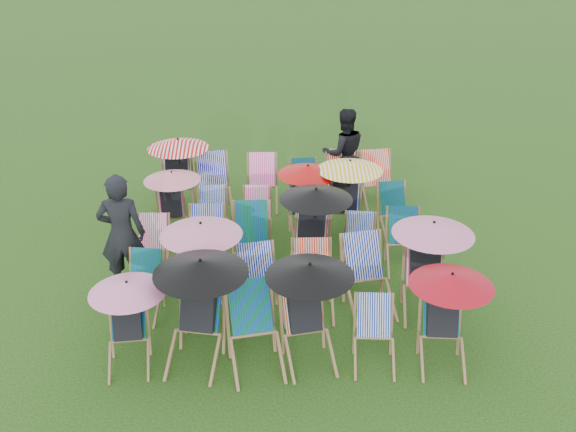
{
  "coord_description": "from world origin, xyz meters",
  "views": [
    {
      "loc": [
        -0.17,
        -8.84,
        5.43
      ],
      "look_at": [
        0.09,
        0.17,
        0.9
      ],
      "focal_mm": 40.0,
      "sensor_mm": 36.0,
      "label": 1
    }
  ],
  "objects_px": {
    "person_left": "(122,234)",
    "person_rear": "(344,153)",
    "deckchair_0": "(128,323)",
    "deckchair_5": "(445,318)",
    "deckchair_29": "(380,182)"
  },
  "relations": [
    {
      "from": "deckchair_0",
      "to": "person_left",
      "type": "height_order",
      "value": "person_left"
    },
    {
      "from": "deckchair_29",
      "to": "person_left",
      "type": "distance_m",
      "value": 5.12
    },
    {
      "from": "deckchair_0",
      "to": "person_left",
      "type": "xyz_separation_m",
      "value": [
        -0.38,
        1.73,
        0.34
      ]
    },
    {
      "from": "deckchair_0",
      "to": "deckchair_29",
      "type": "relative_size",
      "value": 1.13
    },
    {
      "from": "person_left",
      "to": "person_rear",
      "type": "height_order",
      "value": "person_left"
    },
    {
      "from": "deckchair_29",
      "to": "person_rear",
      "type": "distance_m",
      "value": 0.93
    },
    {
      "from": "deckchair_29",
      "to": "person_left",
      "type": "relative_size",
      "value": 0.53
    },
    {
      "from": "deckchair_5",
      "to": "deckchair_0",
      "type": "bearing_deg",
      "value": -176.51
    },
    {
      "from": "deckchair_5",
      "to": "person_rear",
      "type": "xyz_separation_m",
      "value": [
        -0.74,
        5.15,
        0.24
      ]
    },
    {
      "from": "person_rear",
      "to": "deckchair_29",
      "type": "bearing_deg",
      "value": 129.61
    },
    {
      "from": "deckchair_5",
      "to": "person_left",
      "type": "relative_size",
      "value": 0.66
    },
    {
      "from": "deckchair_0",
      "to": "deckchair_29",
      "type": "bearing_deg",
      "value": 43.25
    },
    {
      "from": "deckchair_0",
      "to": "person_left",
      "type": "relative_size",
      "value": 0.61
    },
    {
      "from": "person_left",
      "to": "person_rear",
      "type": "distance_m",
      "value": 4.94
    },
    {
      "from": "deckchair_0",
      "to": "person_rear",
      "type": "xyz_separation_m",
      "value": [
        3.26,
        5.06,
        0.29
      ]
    }
  ]
}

